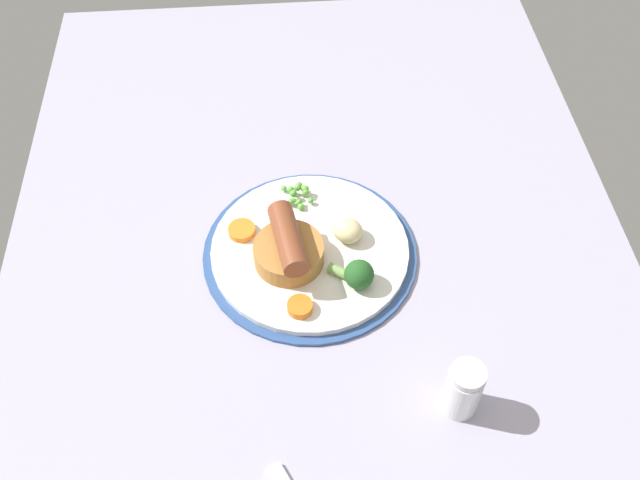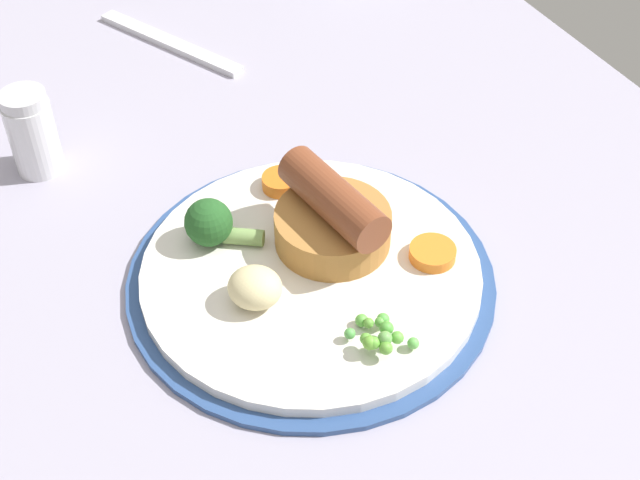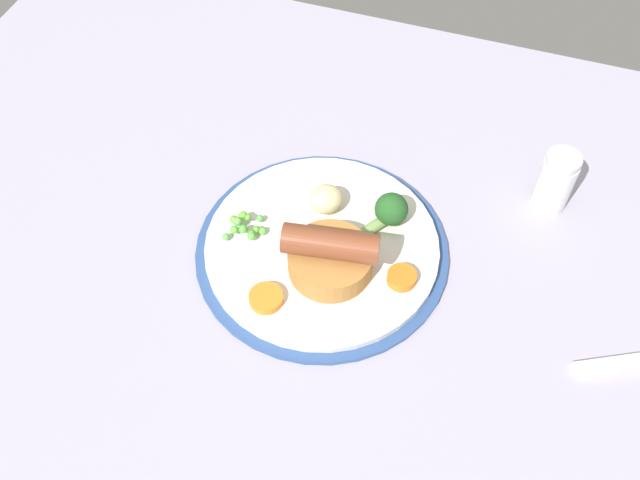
{
  "view_description": "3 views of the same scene",
  "coord_description": "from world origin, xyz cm",
  "px_view_note": "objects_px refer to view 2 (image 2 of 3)",
  "views": [
    {
      "loc": [
        56.39,
        -4.42,
        74.94
      ],
      "look_at": [
        1.57,
        0.04,
        6.2
      ],
      "focal_mm": 40.0,
      "sensor_mm": 36.0,
      "label": 1
    },
    {
      "loc": [
        -39.57,
        18.42,
        51.04
      ],
      "look_at": [
        0.92,
        -1.83,
        7.2
      ],
      "focal_mm": 50.0,
      "sensor_mm": 36.0,
      "label": 2
    },
    {
      "loc": [
        15.24,
        -43.59,
        65.44
      ],
      "look_at": [
        1.47,
        -2.66,
        7.05
      ],
      "focal_mm": 40.0,
      "sensor_mm": 36.0,
      "label": 3
    }
  ],
  "objects_px": {
    "sausage_pudding": "(333,219)",
    "pea_pile": "(379,336)",
    "carrot_slice_1": "(433,253)",
    "fork": "(170,43)",
    "broccoli_floret_near": "(212,224)",
    "carrot_slice_0": "(281,182)",
    "salt_shaker": "(32,132)",
    "dinner_plate": "(311,276)",
    "potato_chunk_0": "(254,285)"
  },
  "relations": [
    {
      "from": "fork",
      "to": "sausage_pudding",
      "type": "bearing_deg",
      "value": 154.69
    },
    {
      "from": "dinner_plate",
      "to": "carrot_slice_0",
      "type": "distance_m",
      "value": 0.09
    },
    {
      "from": "pea_pile",
      "to": "potato_chunk_0",
      "type": "height_order",
      "value": "potato_chunk_0"
    },
    {
      "from": "dinner_plate",
      "to": "pea_pile",
      "type": "bearing_deg",
      "value": -174.09
    },
    {
      "from": "sausage_pudding",
      "to": "carrot_slice_1",
      "type": "distance_m",
      "value": 0.08
    },
    {
      "from": "pea_pile",
      "to": "fork",
      "type": "relative_size",
      "value": 0.24
    },
    {
      "from": "pea_pile",
      "to": "carrot_slice_1",
      "type": "height_order",
      "value": "pea_pile"
    },
    {
      "from": "sausage_pudding",
      "to": "carrot_slice_1",
      "type": "bearing_deg",
      "value": -139.18
    },
    {
      "from": "sausage_pudding",
      "to": "dinner_plate",
      "type": "bearing_deg",
      "value": 114.24
    },
    {
      "from": "pea_pile",
      "to": "carrot_slice_0",
      "type": "distance_m",
      "value": 0.18
    },
    {
      "from": "sausage_pudding",
      "to": "salt_shaker",
      "type": "bearing_deg",
      "value": 31.25
    },
    {
      "from": "sausage_pudding",
      "to": "pea_pile",
      "type": "xyz_separation_m",
      "value": [
        -0.1,
        0.02,
        -0.01
      ]
    },
    {
      "from": "fork",
      "to": "salt_shaker",
      "type": "relative_size",
      "value": 2.4
    },
    {
      "from": "potato_chunk_0",
      "to": "salt_shaker",
      "type": "bearing_deg",
      "value": 22.86
    },
    {
      "from": "broccoli_floret_near",
      "to": "carrot_slice_0",
      "type": "height_order",
      "value": "broccoli_floret_near"
    },
    {
      "from": "broccoli_floret_near",
      "to": "dinner_plate",
      "type": "bearing_deg",
      "value": 165.45
    },
    {
      "from": "potato_chunk_0",
      "to": "salt_shaker",
      "type": "distance_m",
      "value": 0.25
    },
    {
      "from": "fork",
      "to": "carrot_slice_1",
      "type": "bearing_deg",
      "value": 162.96
    },
    {
      "from": "dinner_plate",
      "to": "broccoli_floret_near",
      "type": "xyz_separation_m",
      "value": [
        0.06,
        0.05,
        0.03
      ]
    },
    {
      "from": "pea_pile",
      "to": "broccoli_floret_near",
      "type": "height_order",
      "value": "broccoli_floret_near"
    },
    {
      "from": "sausage_pudding",
      "to": "fork",
      "type": "xyz_separation_m",
      "value": [
        0.34,
        0.01,
        -0.03
      ]
    },
    {
      "from": "sausage_pudding",
      "to": "pea_pile",
      "type": "distance_m",
      "value": 0.11
    },
    {
      "from": "carrot_slice_0",
      "to": "potato_chunk_0",
      "type": "bearing_deg",
      "value": 146.44
    },
    {
      "from": "carrot_slice_1",
      "to": "salt_shaker",
      "type": "distance_m",
      "value": 0.34
    },
    {
      "from": "pea_pile",
      "to": "potato_chunk_0",
      "type": "relative_size",
      "value": 1.1
    },
    {
      "from": "pea_pile",
      "to": "fork",
      "type": "distance_m",
      "value": 0.44
    },
    {
      "from": "dinner_plate",
      "to": "carrot_slice_0",
      "type": "height_order",
      "value": "carrot_slice_0"
    },
    {
      "from": "potato_chunk_0",
      "to": "carrot_slice_1",
      "type": "relative_size",
      "value": 1.11
    },
    {
      "from": "fork",
      "to": "broccoli_floret_near",
      "type": "bearing_deg",
      "value": 139.73
    },
    {
      "from": "pea_pile",
      "to": "potato_chunk_0",
      "type": "distance_m",
      "value": 0.1
    },
    {
      "from": "sausage_pudding",
      "to": "potato_chunk_0",
      "type": "xyz_separation_m",
      "value": [
        -0.03,
        0.08,
        -0.01
      ]
    },
    {
      "from": "broccoli_floret_near",
      "to": "salt_shaker",
      "type": "relative_size",
      "value": 0.74
    },
    {
      "from": "dinner_plate",
      "to": "carrot_slice_0",
      "type": "relative_size",
      "value": 8.98
    },
    {
      "from": "dinner_plate",
      "to": "carrot_slice_1",
      "type": "relative_size",
      "value": 7.84
    },
    {
      "from": "pea_pile",
      "to": "salt_shaker",
      "type": "xyz_separation_m",
      "value": [
        0.31,
        0.15,
        0.01
      ]
    },
    {
      "from": "carrot_slice_1",
      "to": "fork",
      "type": "relative_size",
      "value": 0.19
    },
    {
      "from": "broccoli_floret_near",
      "to": "carrot_slice_1",
      "type": "relative_size",
      "value": 1.61
    },
    {
      "from": "potato_chunk_0",
      "to": "carrot_slice_1",
      "type": "bearing_deg",
      "value": -98.91
    },
    {
      "from": "carrot_slice_0",
      "to": "salt_shaker",
      "type": "xyz_separation_m",
      "value": [
        0.13,
        0.16,
        0.02
      ]
    },
    {
      "from": "sausage_pudding",
      "to": "fork",
      "type": "relative_size",
      "value": 0.56
    },
    {
      "from": "potato_chunk_0",
      "to": "salt_shaker",
      "type": "xyz_separation_m",
      "value": [
        0.23,
        0.1,
        0.01
      ]
    },
    {
      "from": "dinner_plate",
      "to": "salt_shaker",
      "type": "distance_m",
      "value": 0.27
    },
    {
      "from": "sausage_pudding",
      "to": "salt_shaker",
      "type": "relative_size",
      "value": 1.34
    },
    {
      "from": "broccoli_floret_near",
      "to": "carrot_slice_0",
      "type": "xyz_separation_m",
      "value": [
        0.03,
        -0.07,
        -0.01
      ]
    },
    {
      "from": "potato_chunk_0",
      "to": "salt_shaker",
      "type": "relative_size",
      "value": 0.51
    },
    {
      "from": "salt_shaker",
      "to": "sausage_pudding",
      "type": "bearing_deg",
      "value": -139.53
    },
    {
      "from": "broccoli_floret_near",
      "to": "salt_shaker",
      "type": "height_order",
      "value": "salt_shaker"
    },
    {
      "from": "pea_pile",
      "to": "potato_chunk_0",
      "type": "bearing_deg",
      "value": 37.38
    },
    {
      "from": "pea_pile",
      "to": "carrot_slice_1",
      "type": "distance_m",
      "value": 0.09
    },
    {
      "from": "sausage_pudding",
      "to": "carrot_slice_0",
      "type": "xyz_separation_m",
      "value": [
        0.07,
        0.01,
        -0.02
      ]
    }
  ]
}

